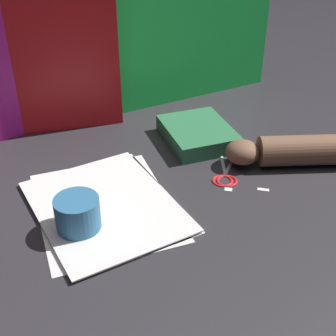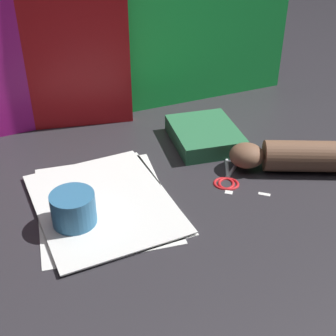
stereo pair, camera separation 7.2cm
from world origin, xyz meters
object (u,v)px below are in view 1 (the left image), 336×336
at_px(paper_stack, 106,206).
at_px(hand_forearm, 292,151).
at_px(mug, 78,215).
at_px(book_closed, 198,134).
at_px(scissors, 225,175).

distance_m(paper_stack, hand_forearm, 0.47).
height_order(paper_stack, mug, mug).
bearing_deg(book_closed, mug, -151.26).
distance_m(scissors, hand_forearm, 0.18).
xyz_separation_m(paper_stack, book_closed, (0.32, 0.17, 0.02)).
bearing_deg(scissors, hand_forearm, -7.41).
relative_size(scissors, mug, 1.55).
bearing_deg(scissors, paper_stack, 177.77).
distance_m(hand_forearm, mug, 0.55).
bearing_deg(scissors, book_closed, 82.37).
height_order(paper_stack, hand_forearm, hand_forearm).
height_order(book_closed, hand_forearm, hand_forearm).
height_order(book_closed, mug, mug).
bearing_deg(hand_forearm, scissors, 172.59).
distance_m(paper_stack, scissors, 0.30).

